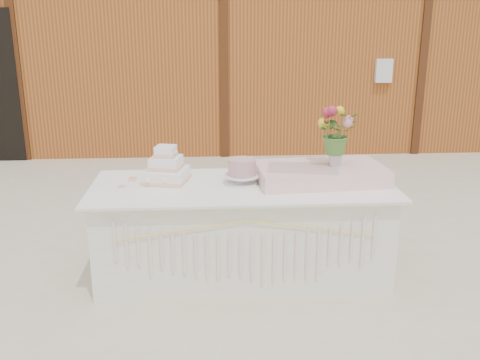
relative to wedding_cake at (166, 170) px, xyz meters
name	(u,v)px	position (x,y,z in m)	size (l,w,h in m)	color
ground	(242,273)	(0.61, -0.13, -0.87)	(80.00, 80.00, 0.00)	beige
barn	(220,40)	(0.60, 5.87, 0.81)	(12.60, 4.60, 3.30)	#9E5821
cake_table	(242,230)	(0.61, -0.13, -0.48)	(2.40, 1.00, 0.77)	white
wedding_cake	(166,170)	(0.00, 0.00, 0.00)	(0.39, 0.39, 0.30)	white
pink_cake_stand	(242,170)	(0.60, -0.10, 0.01)	(0.28, 0.28, 0.20)	white
satin_runner	(320,173)	(1.24, -0.07, -0.04)	(1.02, 0.59, 0.13)	beige
flower_vase	(336,157)	(1.37, -0.05, 0.10)	(0.10, 0.10, 0.14)	#B3B3B8
bouquet	(337,127)	(1.37, -0.05, 0.34)	(0.31, 0.27, 0.35)	#446F2C
loose_flowers	(125,181)	(-0.34, 0.00, -0.09)	(0.13, 0.32, 0.02)	pink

